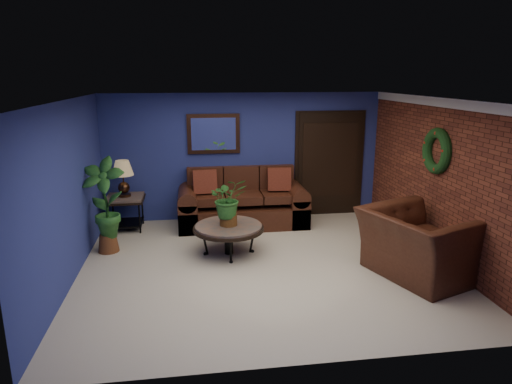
{
  "coord_description": "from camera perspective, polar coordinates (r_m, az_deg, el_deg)",
  "views": [
    {
      "loc": [
        -1.05,
        -6.4,
        2.85
      ],
      "look_at": [
        -0.04,
        0.55,
        1.02
      ],
      "focal_mm": 32.0,
      "sensor_mm": 36.0,
      "label": 1
    }
  ],
  "objects": [
    {
      "name": "ceiling",
      "position": [
        6.5,
        1.09,
        11.48
      ],
      "size": [
        5.5,
        5.0,
        0.02
      ],
      "primitive_type": "cube",
      "color": "white",
      "rests_on": "wall_back"
    },
    {
      "name": "wall_mirror",
      "position": [
        8.95,
        -5.33,
        7.25
      ],
      "size": [
        1.02,
        0.06,
        0.77
      ],
      "primitive_type": "cube",
      "color": "#3D2214",
      "rests_on": "wall_back"
    },
    {
      "name": "end_table",
      "position": [
        8.87,
        -16.04,
        -1.45
      ],
      "size": [
        0.7,
        0.7,
        0.64
      ],
      "color": "#4F4945",
      "rests_on": "ground"
    },
    {
      "name": "sofa",
      "position": [
        8.9,
        -1.76,
        -1.67
      ],
      "size": [
        2.45,
        1.06,
        1.1
      ],
      "color": "#411E12",
      "rests_on": "ground"
    },
    {
      "name": "tall_plant",
      "position": [
        7.73,
        -18.38,
        -1.15
      ],
      "size": [
        0.8,
        0.65,
        1.57
      ],
      "color": "brown",
      "rests_on": "ground"
    },
    {
      "name": "wall_back",
      "position": [
        9.11,
        -1.49,
        4.44
      ],
      "size": [
        5.5,
        0.04,
        2.5
      ],
      "primitive_type": "cube",
      "color": "navy",
      "rests_on": "ground"
    },
    {
      "name": "wall_right_brick",
      "position": [
        7.62,
        21.93,
        1.37
      ],
      "size": [
        0.04,
        5.0,
        2.5
      ],
      "primitive_type": "cube",
      "color": "brown",
      "rests_on": "ground"
    },
    {
      "name": "coffee_table",
      "position": [
        7.39,
        -3.45,
        -4.58
      ],
      "size": [
        1.14,
        1.14,
        0.49
      ],
      "rotation": [
        0.0,
        0.0,
        0.15
      ],
      "color": "#4F4945",
      "rests_on": "ground"
    },
    {
      "name": "closet_door",
      "position": [
        9.48,
        9.12,
        3.43
      ],
      "size": [
        1.44,
        0.06,
        2.18
      ],
      "primitive_type": "cube",
      "color": "black",
      "rests_on": "wall_back"
    },
    {
      "name": "floor",
      "position": [
        7.09,
        0.99,
        -9.14
      ],
      "size": [
        5.5,
        5.5,
        0.0
      ],
      "primitive_type": "plane",
      "color": "beige",
      "rests_on": "ground"
    },
    {
      "name": "wreath",
      "position": [
        7.55,
        21.66,
        4.78
      ],
      "size": [
        0.16,
        0.72,
        0.72
      ],
      "primitive_type": "torus",
      "rotation": [
        0.0,
        1.57,
        0.0
      ],
      "color": "black",
      "rests_on": "wall_right_brick"
    },
    {
      "name": "coffee_plant",
      "position": [
        7.24,
        -3.51,
        -0.94
      ],
      "size": [
        0.65,
        0.58,
        0.78
      ],
      "color": "brown",
      "rests_on": "coffee_table"
    },
    {
      "name": "armchair",
      "position": [
        6.97,
        19.79,
        -6.19
      ],
      "size": [
        1.73,
        1.84,
        0.96
      ],
      "primitive_type": "imported",
      "rotation": [
        0.0,
        0.0,
        1.92
      ],
      "color": "#411E12",
      "rests_on": "ground"
    },
    {
      "name": "side_chair",
      "position": [
        8.97,
        2.03,
        -0.38
      ],
      "size": [
        0.5,
        0.5,
        0.95
      ],
      "rotation": [
        0.0,
        0.0,
        -0.25
      ],
      "color": "brown",
      "rests_on": "ground"
    },
    {
      "name": "table_lamp",
      "position": [
        8.73,
        -16.3,
        2.16
      ],
      "size": [
        0.39,
        0.39,
        0.65
      ],
      "color": "#3D2214",
      "rests_on": "end_table"
    },
    {
      "name": "crown_molding",
      "position": [
        7.44,
        22.59,
        10.24
      ],
      "size": [
        0.03,
        5.0,
        0.14
      ],
      "primitive_type": "cube",
      "color": "white",
      "rests_on": "wall_right_brick"
    },
    {
      "name": "floor_plant",
      "position": [
        7.99,
        17.41,
        -3.62
      ],
      "size": [
        0.41,
        0.34,
        0.85
      ],
      "color": "brown",
      "rests_on": "ground"
    },
    {
      "name": "wall_left",
      "position": [
        6.82,
        -22.43,
        -0.13
      ],
      "size": [
        0.04,
        5.0,
        2.5
      ],
      "primitive_type": "cube",
      "color": "navy",
      "rests_on": "ground"
    }
  ]
}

